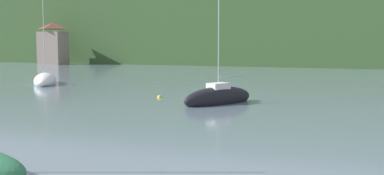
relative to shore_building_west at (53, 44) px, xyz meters
The scene contains 4 objects.
shore_building_west is the anchor object (origin of this frame).
sailboat_far_5 80.93m from the shore_building_west, 42.29° to the right, with size 5.05×7.38×11.73m.
sailboat_far_8 56.30m from the shore_building_west, 52.67° to the right, with size 6.81×8.17×12.09m.
mooring_buoy_near 74.77m from the shore_building_west, 44.41° to the right, with size 0.46×0.46×0.46m, color yellow.
Camera 1 is at (9.83, 28.94, 5.02)m, focal length 43.87 mm.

